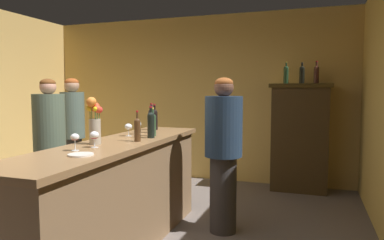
{
  "coord_description": "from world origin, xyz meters",
  "views": [
    {
      "loc": [
        1.96,
        -2.81,
        1.52
      ],
      "look_at": [
        1.0,
        0.0,
        1.27
      ],
      "focal_mm": 33.06,
      "sensor_mm": 36.0,
      "label": 1
    }
  ],
  "objects": [
    {
      "name": "display_cabinet",
      "position": [
        1.79,
        2.7,
        0.85
      ],
      "size": [
        0.89,
        0.45,
        1.62
      ],
      "color": "#3C2B15",
      "rests_on": "ground"
    },
    {
      "name": "display_bottle_midleft",
      "position": [
        1.8,
        2.7,
        1.77
      ],
      "size": [
        0.08,
        0.08,
        0.31
      ],
      "color": "black",
      "rests_on": "display_cabinet"
    },
    {
      "name": "wine_glass_rear",
      "position": [
        0.25,
        -0.32,
        1.14
      ],
      "size": [
        0.08,
        0.08,
        0.14
      ],
      "color": "white",
      "rests_on": "bar_counter"
    },
    {
      "name": "wine_glass_mid",
      "position": [
        0.15,
        0.43,
        1.14
      ],
      "size": [
        0.08,
        0.08,
        0.13
      ],
      "color": "white",
      "rests_on": "bar_counter"
    },
    {
      "name": "wine_bottle_pinot",
      "position": [
        0.39,
        0.51,
        1.18
      ],
      "size": [
        0.07,
        0.07,
        0.3
      ],
      "color": "#2E5333",
      "rests_on": "bar_counter"
    },
    {
      "name": "display_bottle_center",
      "position": [
        2.0,
        2.7,
        1.77
      ],
      "size": [
        0.07,
        0.07,
        0.33
      ],
      "color": "#4A2620",
      "rests_on": "display_cabinet"
    },
    {
      "name": "patron_tall",
      "position": [
        -0.75,
        0.31,
        0.9
      ],
      "size": [
        0.34,
        0.34,
        1.65
      ],
      "rotation": [
        0.0,
        0.0,
        -0.17
      ],
      "color": "#A28B83",
      "rests_on": "ground"
    },
    {
      "name": "cheese_plate",
      "position": [
        0.36,
        -0.66,
        1.05
      ],
      "size": [
        0.19,
        0.19,
        0.01
      ],
      "primitive_type": "cylinder",
      "color": "white",
      "rests_on": "bar_counter"
    },
    {
      "name": "bartender",
      "position": [
        1.08,
        0.8,
        0.9
      ],
      "size": [
        0.4,
        0.4,
        1.66
      ],
      "rotation": [
        0.0,
        0.0,
        3.15
      ],
      "color": "#333032",
      "rests_on": "ground"
    },
    {
      "name": "wine_glass_front",
      "position": [
        0.2,
        -0.51,
        1.15
      ],
      "size": [
        0.07,
        0.07,
        0.14
      ],
      "color": "white",
      "rests_on": "bar_counter"
    },
    {
      "name": "bar_counter",
      "position": [
        0.26,
        0.01,
        0.53
      ],
      "size": [
        0.65,
        2.7,
        1.05
      ],
      "color": "#8B6948",
      "rests_on": "ground"
    },
    {
      "name": "wine_bottle_rose",
      "position": [
        0.25,
        0.78,
        1.2
      ],
      "size": [
        0.07,
        0.07,
        0.33
      ],
      "color": "#252431",
      "rests_on": "bar_counter"
    },
    {
      "name": "wine_bottle_merlot",
      "position": [
        0.42,
        0.11,
        1.17
      ],
      "size": [
        0.06,
        0.06,
        0.29
      ],
      "color": "#4D321B",
      "rests_on": "bar_counter"
    },
    {
      "name": "wall_back",
      "position": [
        0.0,
        3.01,
        1.39
      ],
      "size": [
        5.41,
        0.12,
        2.77
      ],
      "primitive_type": "cube",
      "color": "tan",
      "rests_on": "ground"
    },
    {
      "name": "flower_arrangement",
      "position": [
        0.15,
        -0.16,
        1.27
      ],
      "size": [
        0.14,
        0.13,
        0.42
      ],
      "color": "#A59B87",
      "rests_on": "bar_counter"
    },
    {
      "name": "wine_bottle_chardonnay",
      "position": [
        0.44,
        0.37,
        1.19
      ],
      "size": [
        0.07,
        0.07,
        0.32
      ],
      "color": "black",
      "rests_on": "bar_counter"
    },
    {
      "name": "patron_redhead",
      "position": [
        -1.24,
        1.33,
        0.94
      ],
      "size": [
        0.33,
        0.33,
        1.69
      ],
      "rotation": [
        0.0,
        0.0,
        -0.57
      ],
      "color": "#353534",
      "rests_on": "ground"
    },
    {
      "name": "wine_bottle_malbec",
      "position": [
        0.16,
        1.06,
        1.18
      ],
      "size": [
        0.08,
        0.08,
        0.31
      ],
      "color": "black",
      "rests_on": "bar_counter"
    },
    {
      "name": "wine_glass_spare",
      "position": [
        0.17,
        0.6,
        1.15
      ],
      "size": [
        0.07,
        0.07,
        0.15
      ],
      "color": "white",
      "rests_on": "bar_counter"
    },
    {
      "name": "display_bottle_left",
      "position": [
        1.57,
        2.7,
        1.77
      ],
      "size": [
        0.07,
        0.07,
        0.33
      ],
      "color": "#1E3921",
      "rests_on": "display_cabinet"
    }
  ]
}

